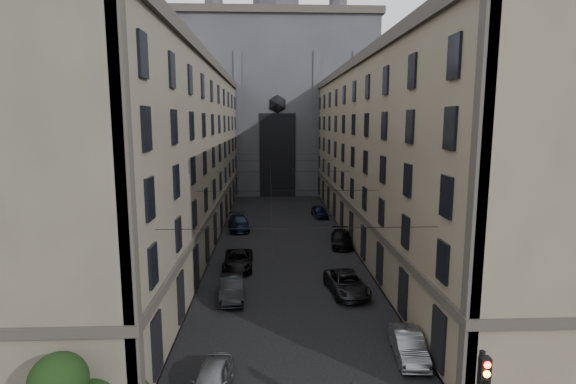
{
  "coord_description": "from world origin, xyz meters",
  "views": [
    {
      "loc": [
        -1.43,
        -11.57,
        12.74
      ],
      "look_at": [
        -0.4,
        12.86,
        8.86
      ],
      "focal_mm": 28.0,
      "sensor_mm": 36.0,
      "label": 1
    }
  ],
  "objects": [
    {
      "name": "sidewalk_left",
      "position": [
        -10.5,
        36.0,
        0.07
      ],
      "size": [
        7.0,
        80.0,
        0.15
      ],
      "primitive_type": "cube",
      "color": "#383533",
      "rests_on": "ground"
    },
    {
      "name": "sidewalk_right",
      "position": [
        10.5,
        36.0,
        0.07
      ],
      "size": [
        7.0,
        80.0,
        0.15
      ],
      "primitive_type": "cube",
      "color": "#383533",
      "rests_on": "ground"
    },
    {
      "name": "building_left",
      "position": [
        -13.44,
        36.0,
        9.34
      ],
      "size": [
        13.6,
        60.6,
        18.85
      ],
      "color": "#534D3F",
      "rests_on": "ground"
    },
    {
      "name": "building_right",
      "position": [
        13.44,
        36.0,
        9.34
      ],
      "size": [
        13.6,
        60.6,
        18.85
      ],
      "color": "brown",
      "rests_on": "ground"
    },
    {
      "name": "gothic_tower",
      "position": [
        0.0,
        74.96,
        17.8
      ],
      "size": [
        35.0,
        23.0,
        58.0
      ],
      "color": "#2D2D33",
      "rests_on": "ground"
    },
    {
      "name": "tram_wires",
      "position": [
        0.0,
        35.63,
        7.25
      ],
      "size": [
        14.0,
        60.0,
        0.43
      ],
      "color": "black",
      "rests_on": "ground"
    },
    {
      "name": "car_left_near",
      "position": [
        -4.2,
        8.0,
        0.7
      ],
      "size": [
        2.03,
        4.27,
        1.41
      ],
      "primitive_type": "imported",
      "rotation": [
        0.0,
        0.0,
        -0.09
      ],
      "color": "slate",
      "rests_on": "ground"
    },
    {
      "name": "car_left_midnear",
      "position": [
        -4.2,
        19.49,
        0.8
      ],
      "size": [
        2.05,
        4.98,
        1.61
      ],
      "primitive_type": "imported",
      "rotation": [
        0.0,
        0.0,
        0.07
      ],
      "color": "black",
      "rests_on": "ground"
    },
    {
      "name": "car_left_midfar",
      "position": [
        -4.2,
        26.27,
        0.75
      ],
      "size": [
        2.59,
        5.42,
        1.49
      ],
      "primitive_type": "imported",
      "rotation": [
        0.0,
        0.0,
        0.02
      ],
      "color": "black",
      "rests_on": "ground"
    },
    {
      "name": "car_left_far",
      "position": [
        -5.09,
        40.46,
        0.83
      ],
      "size": [
        3.07,
        5.95,
        1.65
      ],
      "primitive_type": "imported",
      "rotation": [
        0.0,
        0.0,
        0.14
      ],
      "color": "black",
      "rests_on": "ground"
    },
    {
      "name": "car_right_near",
      "position": [
        6.06,
        10.85,
        0.7
      ],
      "size": [
        1.84,
        4.39,
        1.41
      ],
      "primitive_type": "imported",
      "rotation": [
        0.0,
        0.0,
        -0.08
      ],
      "color": "slate",
      "rests_on": "ground"
    },
    {
      "name": "car_right_midnear",
      "position": [
        4.29,
        20.16,
        0.76
      ],
      "size": [
        3.14,
        5.75,
        1.53
      ],
      "primitive_type": "imported",
      "rotation": [
        0.0,
        0.0,
        0.11
      ],
      "color": "black",
      "rests_on": "ground"
    },
    {
      "name": "car_right_midfar",
      "position": [
        5.97,
        32.99,
        0.76
      ],
      "size": [
        2.73,
        5.47,
        1.52
      ],
      "primitive_type": "imported",
      "rotation": [
        0.0,
        0.0,
        -0.12
      ],
      "color": "black",
      "rests_on": "ground"
    },
    {
      "name": "car_right_far",
      "position": [
        5.27,
        47.11,
        0.76
      ],
      "size": [
        2.15,
        4.61,
        1.53
      ],
      "primitive_type": "imported",
      "rotation": [
        0.0,
        0.0,
        0.08
      ],
      "color": "black",
      "rests_on": "ground"
    }
  ]
}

